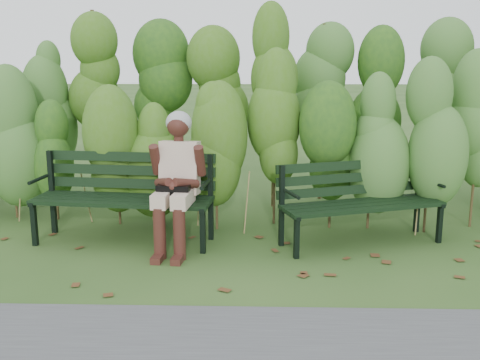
{
  "coord_description": "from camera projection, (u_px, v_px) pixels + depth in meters",
  "views": [
    {
      "loc": [
        0.16,
        -5.02,
        1.91
      ],
      "look_at": [
        0.0,
        0.35,
        0.75
      ],
      "focal_mm": 42.0,
      "sensor_mm": 36.0,
      "label": 1
    }
  ],
  "objects": [
    {
      "name": "ground",
      "position": [
        239.0,
        265.0,
        5.31
      ],
      "size": [
        80.0,
        80.0,
        0.0
      ],
      "primitive_type": "plane",
      "color": "#2A4A1A"
    },
    {
      "name": "hedge_band",
      "position": [
        244.0,
        114.0,
        6.86
      ],
      "size": [
        11.04,
        1.67,
        2.42
      ],
      "color": "#47381E",
      "rests_on": "ground"
    },
    {
      "name": "leaf_litter",
      "position": [
        242.0,
        268.0,
        5.24
      ],
      "size": [
        5.79,
        1.98,
        0.01
      ],
      "color": "brown",
      "rests_on": "ground"
    },
    {
      "name": "bench_left",
      "position": [
        126.0,
        190.0,
        5.95
      ],
      "size": [
        1.92,
        0.8,
        0.93
      ],
      "color": "black",
      "rests_on": "ground"
    },
    {
      "name": "bench_right",
      "position": [
        358.0,
        196.0,
        5.89
      ],
      "size": [
        1.79,
        1.08,
        0.85
      ],
      "color": "black",
      "rests_on": "ground"
    },
    {
      "name": "seated_woman",
      "position": [
        177.0,
        173.0,
        5.64
      ],
      "size": [
        0.58,
        0.85,
        1.4
      ],
      "color": "beige",
      "rests_on": "ground"
    }
  ]
}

